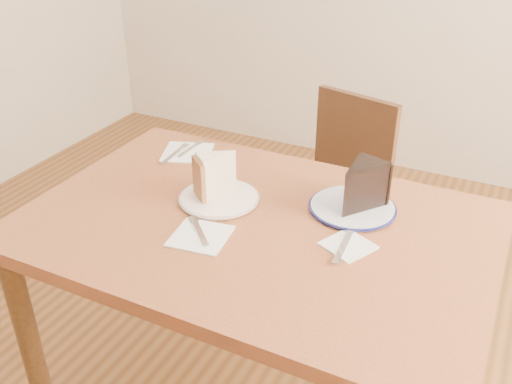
% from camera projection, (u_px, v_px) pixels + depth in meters
% --- Properties ---
extents(table, '(1.20, 0.80, 0.75)m').
position_uv_depth(table, '(255.00, 252.00, 1.53)').
color(table, '#572A17').
rests_on(table, ground).
extents(chair_far, '(0.50, 0.50, 0.82)m').
position_uv_depth(chair_far, '(333.00, 193.00, 2.20)').
color(chair_far, black).
rests_on(chair_far, ground).
extents(plate_cream, '(0.21, 0.21, 0.01)m').
position_uv_depth(plate_cream, '(219.00, 198.00, 1.57)').
color(plate_cream, white).
rests_on(plate_cream, table).
extents(plate_navy, '(0.22, 0.22, 0.01)m').
position_uv_depth(plate_navy, '(352.00, 207.00, 1.53)').
color(plate_navy, silver).
rests_on(plate_navy, table).
extents(carrot_cake, '(0.12, 0.13, 0.11)m').
position_uv_depth(carrot_cake, '(218.00, 176.00, 1.55)').
color(carrot_cake, '#F0E3C6').
rests_on(carrot_cake, plate_cream).
extents(chocolate_cake, '(0.13, 0.16, 0.11)m').
position_uv_depth(chocolate_cake, '(359.00, 189.00, 1.48)').
color(chocolate_cake, black).
rests_on(chocolate_cake, plate_navy).
extents(napkin_cream, '(0.15, 0.15, 0.00)m').
position_uv_depth(napkin_cream, '(200.00, 236.00, 1.41)').
color(napkin_cream, white).
rests_on(napkin_cream, table).
extents(napkin_navy, '(0.14, 0.14, 0.00)m').
position_uv_depth(napkin_navy, '(348.00, 245.00, 1.38)').
color(napkin_navy, white).
rests_on(napkin_navy, table).
extents(napkin_spare, '(0.19, 0.19, 0.00)m').
position_uv_depth(napkin_spare, '(187.00, 152.00, 1.83)').
color(napkin_spare, white).
rests_on(napkin_spare, table).
extents(fork_cream, '(0.11, 0.11, 0.00)m').
position_uv_depth(fork_cream, '(199.00, 231.00, 1.43)').
color(fork_cream, silver).
rests_on(fork_cream, napkin_cream).
extents(knife_navy, '(0.03, 0.17, 0.00)m').
position_uv_depth(knife_navy, '(344.00, 244.00, 1.38)').
color(knife_navy, silver).
rests_on(knife_navy, napkin_navy).
extents(fork_spare, '(0.02, 0.14, 0.00)m').
position_uv_depth(fork_spare, '(190.00, 149.00, 1.85)').
color(fork_spare, silver).
rests_on(fork_spare, napkin_spare).
extents(knife_spare, '(0.03, 0.16, 0.00)m').
position_uv_depth(knife_spare, '(175.00, 154.00, 1.82)').
color(knife_spare, silver).
rests_on(knife_spare, napkin_spare).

